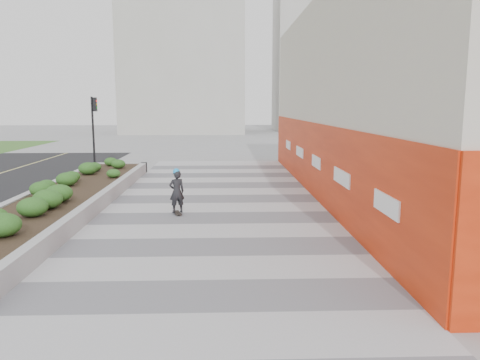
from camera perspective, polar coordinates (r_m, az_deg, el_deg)
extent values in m
plane|color=gray|center=(10.78, -3.57, -10.97)|extent=(160.00, 160.00, 0.00)
cube|color=#A8A8AD|center=(13.64, -3.23, -6.63)|extent=(8.00, 36.00, 0.01)
cube|color=beige|center=(20.27, 17.53, 9.53)|extent=(6.00, 24.00, 8.00)
cube|color=red|center=(19.61, 8.94, 2.54)|extent=(0.12, 24.00, 3.00)
cube|color=#9E9EA0|center=(26.84, -14.49, 1.47)|extent=(3.00, 0.30, 0.55)
cube|color=#9E9EA0|center=(18.87, -24.26, -2.17)|extent=(0.30, 18.00, 0.55)
cube|color=#9E9EA0|center=(18.02, -16.29, -2.23)|extent=(0.30, 18.00, 0.55)
cube|color=#2D2116|center=(18.41, -20.36, -2.28)|extent=(2.40, 17.40, 0.50)
cylinder|color=black|center=(28.70, -17.45, 5.48)|extent=(0.12, 0.12, 4.20)
cube|color=black|center=(28.61, -17.26, 8.79)|extent=(0.18, 0.28, 0.80)
cube|color=#ADAAA3|center=(65.65, -6.86, 14.53)|extent=(16.00, 12.00, 20.00)
cube|color=#ADAAA3|center=(72.13, 10.13, 15.56)|extent=(14.00, 10.00, 24.00)
cylinder|color=#595654|center=(13.64, -1.12, -6.63)|extent=(0.44, 0.44, 0.01)
cube|color=black|center=(16.18, -7.66, -3.97)|extent=(0.39, 0.75, 0.02)
imported|color=black|center=(16.03, -7.71, -1.41)|extent=(0.62, 0.52, 1.45)
sphere|color=#1DA3F7|center=(15.92, -7.76, 1.01)|extent=(0.23, 0.23, 0.23)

